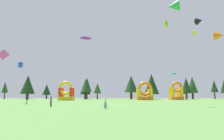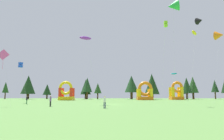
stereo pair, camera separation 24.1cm
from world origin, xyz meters
The scene contains 28 objects.
ground_plane centered at (0.00, 0.00, 0.00)m, with size 120.00×120.00×0.00m, color #5B8C42.
kite_purple_parafoil centered at (-5.18, 2.44, 13.09)m, with size 4.10×1.38×13.57m.
kite_blue_box centered at (-20.10, 6.81, 8.31)m, with size 1.73×1.91×8.87m.
kite_yellow_parafoil centered at (22.82, 17.91, 18.84)m, with size 5.69×8.89×19.59m.
kite_lime_box centered at (9.74, -2.47, 14.14)m, with size 0.57×6.25×14.70m.
kite_green_delta centered at (11.43, -1.67, 17.91)m, with size 2.48×4.02×19.07m.
kite_teal_parafoil centered at (19.34, 26.53, 8.32)m, with size 3.35×1.38×8.79m.
kite_black_delta centered at (28.51, 27.21, 25.84)m, with size 8.07×5.16×27.07m.
kite_pink_diamond centered at (-17.51, -4.74, 8.13)m, with size 3.31×2.04×8.84m.
kite_orange_delta centered at (22.50, 4.15, 14.07)m, with size 4.62×4.07×15.07m.
person_far_side centered at (-0.60, -10.00, 0.98)m, with size 0.29×0.29×1.65m.
person_near_camera centered at (-15.96, 1.33, 0.92)m, with size 0.27×0.27×1.55m.
person_left_edge centered at (-9.13, -5.90, 0.98)m, with size 0.37×0.37×1.64m.
inflatable_orange_dome centered at (22.23, 34.47, 2.38)m, with size 4.19×4.31×6.36m.
inflatable_red_slide centered at (-14.87, 27.87, 2.17)m, with size 4.58×3.81×6.06m.
inflatable_yellow_castle centered at (10.75, 31.46, 2.16)m, with size 5.13×4.53×6.14m.
tree_row_0 centered at (-44.27, 45.64, 4.74)m, with size 2.55×2.55×7.07m.
tree_row_1 centered at (-33.53, 42.41, 5.65)m, with size 5.53×5.53×9.35m.
tree_row_2 centered at (-27.11, 45.81, 3.79)m, with size 3.46×3.46×6.01m.
tree_row_3 centered at (-11.13, 45.03, 4.85)m, with size 4.28×4.28×7.96m.
tree_row_4 centered at (-10.14, 42.06, 5.51)m, with size 3.78×3.78×8.39m.
tree_row_5 centered at (-6.13, 43.58, 4.20)m, with size 3.06×3.06×6.27m.
tree_row_6 centered at (7.25, 43.46, 5.92)m, with size 5.44×5.44×9.31m.
tree_row_7 centered at (14.92, 41.06, 5.80)m, with size 5.67×5.67×9.79m.
tree_row_8 centered at (27.27, 44.43, 4.12)m, with size 3.36×3.36×6.27m.
tree_row_9 centered at (28.43, 41.78, 5.27)m, with size 4.02×4.02×8.35m.
tree_row_10 centered at (31.74, 44.15, 5.66)m, with size 4.22×4.22×8.98m.
tree_row_11 centered at (40.65, 44.69, 5.08)m, with size 2.92×2.92×7.58m.
Camera 2 is at (0.81, -37.16, 1.85)m, focal length 32.53 mm.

